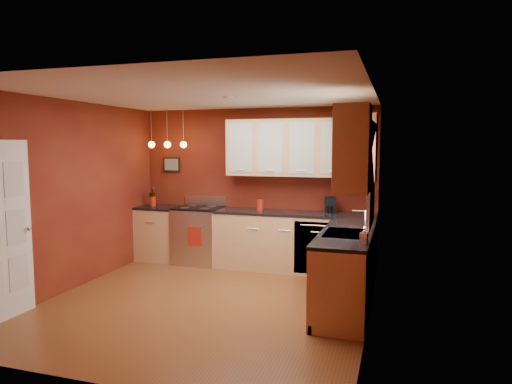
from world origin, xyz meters
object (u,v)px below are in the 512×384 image
(gas_range, at_px, (199,235))
(red_canister, at_px, (260,205))
(coffee_maker, at_px, (330,205))
(sink, at_px, (346,235))
(soap_pump, at_px, (364,235))

(gas_range, xyz_separation_m, red_canister, (1.08, 0.02, 0.55))
(red_canister, bearing_deg, coffee_maker, 4.99)
(gas_range, bearing_deg, sink, -29.78)
(sink, bearing_deg, coffee_maker, 104.63)
(gas_range, bearing_deg, soap_pump, -35.55)
(sink, xyz_separation_m, coffee_maker, (-0.42, 1.62, 0.14))
(soap_pump, bearing_deg, sink, 114.26)
(gas_range, bearing_deg, red_canister, 0.96)
(gas_range, height_order, soap_pump, soap_pump)
(red_canister, bearing_deg, soap_pump, -49.18)
(sink, bearing_deg, red_canister, 135.38)
(gas_range, bearing_deg, coffee_maker, 3.01)
(coffee_maker, xyz_separation_m, soap_pump, (0.67, -2.17, -0.02))
(coffee_maker, height_order, soap_pump, coffee_maker)
(sink, xyz_separation_m, soap_pump, (0.25, -0.55, 0.11))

